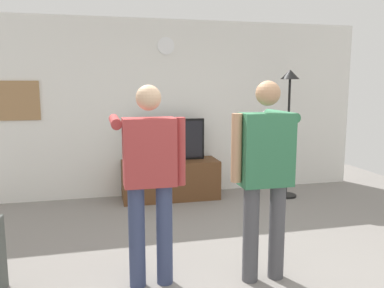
% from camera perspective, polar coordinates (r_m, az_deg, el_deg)
% --- Properties ---
extents(ground_plane, '(8.40, 8.40, 0.00)m').
position_cam_1_polar(ground_plane, '(3.74, 4.58, -18.97)').
color(ground_plane, gray).
extents(back_wall, '(6.40, 0.10, 2.70)m').
position_cam_1_polar(back_wall, '(6.19, -3.81, 5.15)').
color(back_wall, silver).
rests_on(back_wall, ground_plane).
extents(tv_stand, '(1.44, 0.58, 0.58)m').
position_cam_1_polar(tv_stand, '(6.01, -3.16, -5.17)').
color(tv_stand, brown).
rests_on(tv_stand, ground_plane).
extents(television, '(1.07, 0.07, 0.63)m').
position_cam_1_polar(television, '(5.94, -3.29, 0.62)').
color(television, black).
rests_on(television, tv_stand).
extents(wall_clock, '(0.26, 0.03, 0.26)m').
position_cam_1_polar(wall_clock, '(6.15, -3.83, 13.98)').
color(wall_clock, white).
extents(framed_picture, '(0.59, 0.04, 0.56)m').
position_cam_1_polar(framed_picture, '(6.14, -23.87, 5.76)').
color(framed_picture, '#997047').
extents(floor_lamp, '(0.32, 0.32, 1.94)m').
position_cam_1_polar(floor_lamp, '(6.12, 13.85, 5.22)').
color(floor_lamp, black).
rests_on(floor_lamp, ground_plane).
extents(person_standing_nearer_lamp, '(0.61, 0.78, 1.73)m').
position_cam_1_polar(person_standing_nearer_lamp, '(3.34, -6.17, -4.29)').
color(person_standing_nearer_lamp, '#384266').
rests_on(person_standing_nearer_lamp, ground_plane).
extents(person_standing_nearer_couch, '(0.63, 0.78, 1.76)m').
position_cam_1_polar(person_standing_nearer_couch, '(3.47, 10.54, -3.53)').
color(person_standing_nearer_couch, '#4C4C51').
rests_on(person_standing_nearer_couch, ground_plane).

